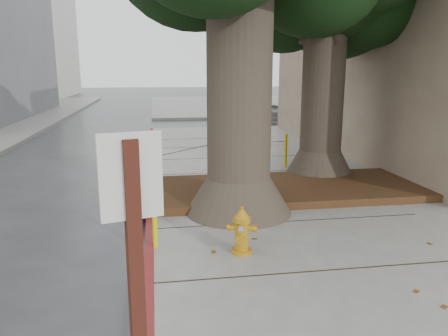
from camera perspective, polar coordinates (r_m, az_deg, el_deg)
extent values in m
plane|color=#28282B|center=(6.25, 9.55, -14.55)|extent=(140.00, 140.00, 0.00)
cube|color=slate|center=(36.21, 3.50, 8.29)|extent=(16.00, 20.00, 0.15)
cube|color=maroon|center=(8.22, -9.64, -7.15)|extent=(0.14, 26.00, 0.16)
cube|color=black|center=(9.90, 7.41, -2.71)|extent=(6.40, 2.60, 0.16)
cube|color=silver|center=(52.68, -26.94, 16.45)|extent=(12.00, 18.00, 15.00)
cube|color=silver|center=(36.02, 21.34, 14.50)|extent=(10.00, 10.00, 9.00)
cube|color=slate|center=(44.34, 24.45, 15.69)|extent=(12.00, 14.00, 12.00)
cone|color=#4C3F33|center=(8.43, 1.91, -3.44)|extent=(2.04, 2.04, 0.70)
cylinder|color=#4C3F33|center=(8.10, 2.01, 10.49)|extent=(1.20, 1.20, 4.22)
cone|color=#4C3F33|center=(11.48, 12.33, 0.63)|extent=(1.77, 1.77, 0.70)
cylinder|color=#4C3F33|center=(11.25, 12.77, 9.73)|extent=(1.04, 1.04, 3.84)
cylinder|color=#D5C80B|center=(6.82, -9.03, -6.64)|extent=(0.08, 0.08, 0.90)
sphere|color=#D5C80B|center=(6.69, -9.16, -3.00)|extent=(0.09, 0.09, 0.09)
cylinder|color=#D5C80B|center=(8.54, -9.08, -2.68)|extent=(0.08, 0.08, 0.90)
sphere|color=#D5C80B|center=(8.44, -9.19, 0.27)|extent=(0.09, 0.09, 0.09)
cylinder|color=#D5C80B|center=(10.29, -9.12, -0.05)|extent=(0.08, 0.08, 0.90)
sphere|color=#D5C80B|center=(10.20, -9.21, 2.42)|extent=(0.09, 0.09, 0.09)
cylinder|color=#D5C80B|center=(11.85, -1.88, 1.79)|extent=(0.08, 0.08, 0.90)
sphere|color=#D5C80B|center=(11.77, -1.89, 3.94)|extent=(0.09, 0.09, 0.09)
cylinder|color=#D5C80B|center=(12.50, 8.07, 2.24)|extent=(0.08, 0.08, 0.90)
sphere|color=#D5C80B|center=(12.43, 8.13, 4.28)|extent=(0.09, 0.09, 0.09)
cylinder|color=black|center=(7.60, -9.13, -2.49)|extent=(0.02, 1.80, 0.02)
cylinder|color=black|center=(9.35, -9.16, 0.37)|extent=(0.02, 1.80, 0.02)
cylinder|color=black|center=(11.00, -5.27, 2.31)|extent=(1.51, 1.51, 0.02)
cylinder|color=black|center=(12.08, 3.24, 3.29)|extent=(2.20, 0.22, 0.02)
cylinder|color=#BA7E13|center=(6.69, 2.31, -10.78)|extent=(0.38, 0.38, 0.06)
cylinder|color=#BA7E13|center=(6.59, 2.33, -8.74)|extent=(0.26, 0.26, 0.47)
cylinder|color=#BA7E13|center=(6.51, 2.35, -6.73)|extent=(0.34, 0.34, 0.07)
cone|color=#BA7E13|center=(6.48, 2.35, -5.98)|extent=(0.32, 0.32, 0.13)
cylinder|color=#BA7E13|center=(6.45, 2.36, -5.27)|extent=(0.07, 0.07, 0.05)
cylinder|color=#BA7E13|center=(6.56, 1.26, -7.77)|extent=(0.15, 0.12, 0.08)
cylinder|color=#BA7E13|center=(6.54, 3.42, -7.87)|extent=(0.15, 0.12, 0.08)
cylinder|color=#BA7E13|center=(6.49, 2.23, -9.11)|extent=(0.16, 0.16, 0.12)
cube|color=#5999D8|center=(6.45, 2.24, -7.99)|extent=(0.06, 0.02, 0.07)
cube|color=silver|center=(1.70, -12.06, -1.10)|extent=(0.24, 0.08, 0.34)
imported|color=#B7B6BC|center=(24.28, 6.24, 7.23)|extent=(3.32, 1.38, 1.12)
imported|color=maroon|center=(26.74, 10.87, 7.54)|extent=(3.38, 1.46, 1.08)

